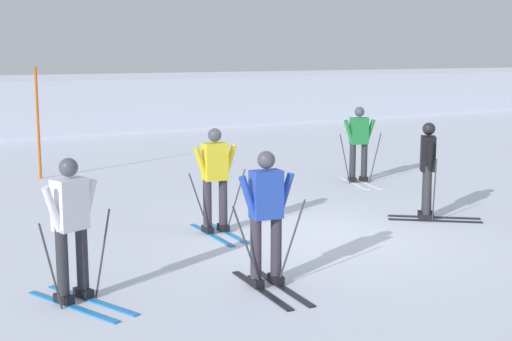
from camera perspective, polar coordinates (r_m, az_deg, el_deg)
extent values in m
plane|color=silver|center=(11.59, 5.48, -5.18)|extent=(120.00, 120.00, 0.00)
cube|color=silver|center=(29.70, -18.45, 5.12)|extent=(80.00, 7.76, 1.94)
cube|color=#237AC6|center=(8.82, -12.92, -10.00)|extent=(0.61, 1.54, 0.02)
cube|color=#237AC6|center=(8.66, -14.40, -10.42)|extent=(0.61, 1.54, 0.02)
cube|color=black|center=(8.91, -13.54, -9.41)|extent=(0.20, 0.29, 0.10)
cube|color=black|center=(8.76, -15.01, -9.81)|extent=(0.20, 0.29, 0.10)
cylinder|color=#2D2D33|center=(8.77, -13.66, -6.47)|extent=(0.14, 0.14, 0.85)
cylinder|color=#2D2D33|center=(8.62, -15.15, -6.82)|extent=(0.14, 0.14, 0.85)
cube|color=white|center=(8.55, -14.56, -2.61)|extent=(0.44, 0.35, 0.60)
cylinder|color=white|center=(8.68, -13.16, -2.46)|extent=(0.27, 0.17, 0.55)
cylinder|color=white|center=(8.39, -15.85, -2.97)|extent=(0.27, 0.17, 0.55)
sphere|color=#4C4C56|center=(8.47, -14.68, 0.24)|extent=(0.22, 0.22, 0.22)
cylinder|color=#38383D|center=(8.84, -12.08, -6.44)|extent=(0.26, 0.11, 1.05)
cylinder|color=#38383D|center=(8.42, -15.99, -7.39)|extent=(0.26, 0.11, 1.05)
cube|color=#237AC6|center=(11.69, -2.30, -4.97)|extent=(0.21, 1.60, 0.02)
cube|color=#237AC6|center=(11.57, -3.56, -5.13)|extent=(0.21, 1.60, 0.02)
cube|color=black|center=(11.80, -2.61, -4.53)|extent=(0.14, 0.27, 0.10)
cube|color=black|center=(11.69, -3.86, -4.68)|extent=(0.14, 0.27, 0.10)
cylinder|color=#38333D|center=(11.70, -2.63, -2.27)|extent=(0.14, 0.14, 0.85)
cylinder|color=#38333D|center=(11.59, -3.89, -2.40)|extent=(0.14, 0.14, 0.85)
cube|color=yellow|center=(11.53, -3.28, 0.71)|extent=(0.40, 0.27, 0.60)
cylinder|color=yellow|center=(11.62, -2.12, 0.72)|extent=(0.26, 0.11, 0.55)
cylinder|color=yellow|center=(11.42, -4.39, 0.54)|extent=(0.26, 0.11, 0.55)
sphere|color=#4C4C56|center=(11.48, -3.30, 2.83)|extent=(0.22, 0.22, 0.22)
cylinder|color=#38383D|center=(11.69, -1.63, -2.43)|extent=(0.37, 0.05, 1.03)
cylinder|color=#38383D|center=(11.44, -4.50, -2.72)|extent=(0.37, 0.05, 1.03)
cube|color=black|center=(13.16, 13.93, -3.62)|extent=(1.27, 1.11, 0.02)
cube|color=black|center=(12.89, 14.03, -3.89)|extent=(1.27, 1.11, 0.02)
cube|color=black|center=(13.14, 13.29, -3.35)|extent=(0.28, 0.26, 0.10)
cube|color=black|center=(12.87, 13.38, -3.62)|extent=(0.28, 0.26, 0.10)
cylinder|color=#2D2D33|center=(13.04, 13.36, -1.31)|extent=(0.14, 0.14, 0.85)
cylinder|color=#2D2D33|center=(12.77, 13.46, -1.54)|extent=(0.14, 0.14, 0.85)
cube|color=black|center=(12.81, 13.51, 1.32)|extent=(0.43, 0.44, 0.60)
cylinder|color=black|center=(13.06, 13.52, 1.42)|extent=(0.23, 0.25, 0.55)
cylinder|color=black|center=(12.57, 13.69, 1.11)|extent=(0.23, 0.25, 0.55)
sphere|color=black|center=(12.76, 13.59, 3.23)|extent=(0.22, 0.22, 0.22)
cylinder|color=#38383D|center=(13.24, 13.74, -1.04)|extent=(0.23, 0.26, 1.16)
cylinder|color=#38383D|center=(12.58, 13.98, -1.58)|extent=(0.23, 0.26, 1.16)
cube|color=black|center=(9.07, 2.02, -9.21)|extent=(0.28, 1.60, 0.02)
cube|color=black|center=(8.96, 0.40, -9.45)|extent=(0.28, 1.60, 0.02)
cube|color=black|center=(9.18, 1.60, -8.59)|extent=(0.15, 0.27, 0.10)
cube|color=black|center=(9.07, -0.01, -8.82)|extent=(0.15, 0.27, 0.10)
cylinder|color=#38333D|center=(9.05, 1.61, -5.72)|extent=(0.14, 0.14, 0.85)
cylinder|color=#38333D|center=(8.93, -0.01, -5.92)|extent=(0.14, 0.14, 0.85)
cube|color=#284CB7|center=(8.85, 0.81, -1.91)|extent=(0.41, 0.28, 0.60)
cylinder|color=#284CB7|center=(8.94, 2.32, -1.88)|extent=(0.26, 0.12, 0.55)
cylinder|color=#284CB7|center=(8.73, -0.61, -2.15)|extent=(0.26, 0.12, 0.55)
sphere|color=#4C4C56|center=(8.77, 0.82, 0.85)|extent=(0.22, 0.22, 0.22)
cylinder|color=#38383D|center=(9.03, 2.80, -5.78)|extent=(0.40, 0.07, 1.09)
cylinder|color=#38383D|center=(8.78, -0.68, -6.21)|extent=(0.40, 0.07, 1.09)
cube|color=silver|center=(16.37, 8.75, -0.95)|extent=(0.57, 1.55, 0.02)
cube|color=silver|center=(16.26, 7.84, -0.99)|extent=(0.57, 1.55, 0.02)
cube|color=black|center=(16.49, 8.55, -0.65)|extent=(0.19, 0.28, 0.10)
cube|color=black|center=(16.39, 7.65, -0.70)|extent=(0.19, 0.28, 0.10)
cylinder|color=#2D2D33|center=(16.42, 8.59, 0.98)|extent=(0.14, 0.14, 0.85)
cylinder|color=#2D2D33|center=(16.31, 7.68, 0.95)|extent=(0.14, 0.14, 0.85)
cube|color=#23843D|center=(16.29, 8.19, 3.14)|extent=(0.43, 0.34, 0.60)
cylinder|color=#23843D|center=(16.37, 9.03, 3.10)|extent=(0.27, 0.16, 0.55)
cylinder|color=#23843D|center=(16.18, 7.39, 3.07)|extent=(0.27, 0.16, 0.55)
sphere|color=#4C4C56|center=(16.25, 8.23, 4.65)|extent=(0.22, 0.22, 0.22)
cylinder|color=#38383D|center=(16.41, 9.45, 1.00)|extent=(0.27, 0.11, 1.12)
cylinder|color=#38383D|center=(16.14, 7.08, 0.92)|extent=(0.27, 0.11, 1.12)
cylinder|color=#C65614|center=(17.33, -16.93, 3.59)|extent=(0.06, 0.06, 2.58)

